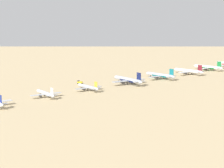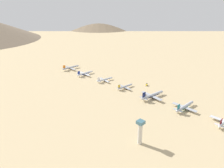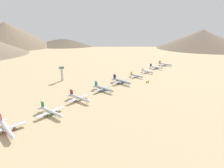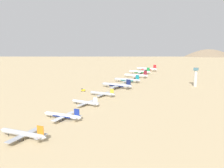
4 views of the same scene
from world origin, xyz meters
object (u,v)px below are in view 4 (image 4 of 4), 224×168
parked_jet_3 (127,80)px  service_truck (83,90)px  parked_jet_4 (117,85)px  parked_jet_6 (85,102)px  parked_jet_5 (103,94)px  parked_jet_8 (23,134)px  parked_jet_1 (140,72)px  parked_jet_2 (136,75)px  parked_jet_7 (63,116)px  control_tower (196,76)px  parked_jet_0 (147,69)px

parked_jet_3 → service_truck: bearing=69.2°
parked_jet_4 → parked_jet_6: size_ratio=1.39×
parked_jet_5 → parked_jet_8: bearing=90.9°
parked_jet_1 → parked_jet_3: bearing=94.4°
parked_jet_2 → parked_jet_3: same height
parked_jet_2 → parked_jet_7: bearing=91.7°
service_truck → control_tower: control_tower is taller
parked_jet_1 → parked_jet_7: bearing=92.7°
parked_jet_4 → parked_jet_5: 55.38m
parked_jet_1 → parked_jet_6: (-11.26, 263.45, -0.89)m
parked_jet_4 → parked_jet_8: (-3.42, 209.43, -0.62)m
parked_jet_5 → parked_jet_2: bearing=-88.8°
parked_jet_1 → parked_jet_6: 263.69m
parked_jet_7 → service_truck: 127.97m
parked_jet_0 → service_truck: bearing=83.6°
parked_jet_3 → parked_jet_4: size_ratio=0.93×
service_truck → parked_jet_5: bearing=152.9°
parked_jet_2 → parked_jet_8: (-5.72, 316.71, -0.31)m
parked_jet_4 → control_tower: bearing=-151.5°
parked_jet_5 → parked_jet_6: 49.34m
parked_jet_0 → parked_jet_5: (-9.00, 264.46, -1.21)m
parked_jet_4 → parked_jet_5: size_ratio=1.37×
parked_jet_4 → parked_jet_6: bearing=90.9°
parked_jet_6 → parked_jet_8: (-1.71, 104.73, 0.67)m
parked_jet_1 → parked_jet_8: size_ratio=1.06×
parked_jet_1 → service_truck: bearing=82.4°
parked_jet_1 → parked_jet_6: parked_jet_1 is taller
parked_jet_0 → parked_jet_7: 367.09m
parked_jet_2 → parked_jet_5: parked_jet_2 is taller
parked_jet_5 → parked_jet_7: 102.48m
parked_jet_7 → control_tower: bearing=-114.6°
parked_jet_4 → service_truck: bearing=45.7°
parked_jet_5 → parked_jet_8: size_ratio=0.85×
control_tower → parked_jet_4: bearing=28.5°
parked_jet_3 → parked_jet_8: parked_jet_3 is taller
parked_jet_3 → parked_jet_7: size_ratio=1.15×
parked_jet_2 → parked_jet_3: size_ratio=1.00×
parked_jet_1 → parked_jet_5: (-10.59, 214.11, -0.86)m
parked_jet_3 → parked_jet_7: bearing=91.9°
parked_jet_0 → parked_jet_6: parked_jet_0 is taller
parked_jet_2 → parked_jet_8: 316.76m
parked_jet_0 → parked_jet_1: bearing=88.2°
parked_jet_1 → parked_jet_3: 105.62m
parked_jet_3 → parked_jet_1: bearing=-85.6°
parked_jet_4 → control_tower: (-103.50, -56.22, 10.85)m
parked_jet_7 → parked_jet_8: 51.72m
parked_jet_2 → parked_jet_6: bearing=91.1°
parked_jet_2 → parked_jet_5: 162.68m
parked_jet_2 → parked_jet_4: size_ratio=0.92×
parked_jet_3 → parked_jet_8: bearing=91.1°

